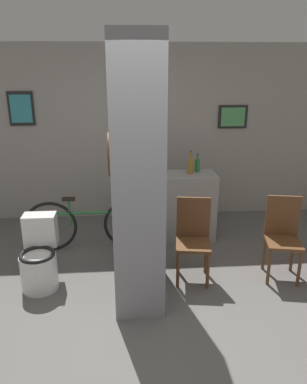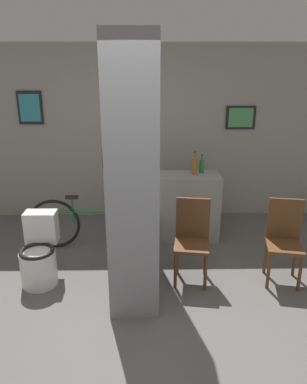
% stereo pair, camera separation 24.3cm
% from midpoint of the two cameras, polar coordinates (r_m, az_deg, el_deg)
% --- Properties ---
extents(ground_plane, '(14.00, 14.00, 0.00)m').
position_cam_midpoint_polar(ground_plane, '(3.81, -0.60, -18.76)').
color(ground_plane, '#5B5956').
extents(wall_back, '(8.00, 0.09, 2.60)m').
position_cam_midpoint_polar(wall_back, '(5.72, -0.85, 8.85)').
color(wall_back, gray).
rests_on(wall_back, ground_plane).
extents(pillar_center, '(0.51, 1.17, 2.60)m').
position_cam_midpoint_polar(pillar_center, '(3.73, -1.11, 2.99)').
color(pillar_center, gray).
rests_on(pillar_center, ground_plane).
extents(counter_shelf, '(1.13, 0.44, 0.92)m').
position_cam_midpoint_polar(counter_shelf, '(5.14, 4.95, -2.26)').
color(counter_shelf, gray).
rests_on(counter_shelf, ground_plane).
extents(toilet, '(0.39, 0.55, 0.76)m').
position_cam_midpoint_polar(toilet, '(4.34, -15.45, -9.32)').
color(toilet, silver).
rests_on(toilet, ground_plane).
extents(chair_near_pillar, '(0.43, 0.43, 0.93)m').
position_cam_midpoint_polar(chair_near_pillar, '(4.19, 7.55, -6.86)').
color(chair_near_pillar, brown).
rests_on(chair_near_pillar, ground_plane).
extents(chair_by_doorway, '(0.44, 0.44, 0.93)m').
position_cam_midpoint_polar(chair_by_doorway, '(4.43, 20.78, -6.56)').
color(chair_by_doorway, brown).
rests_on(chair_by_doorway, ground_plane).
extents(bicycle, '(1.69, 0.42, 0.73)m').
position_cam_midpoint_polar(bicycle, '(4.94, -7.76, -4.66)').
color(bicycle, black).
rests_on(bicycle, ground_plane).
extents(bottle_tall, '(0.07, 0.07, 0.32)m').
position_cam_midpoint_polar(bottle_tall, '(4.98, 7.66, 3.96)').
color(bottle_tall, olive).
rests_on(bottle_tall, counter_shelf).
extents(bottle_short, '(0.06, 0.06, 0.26)m').
position_cam_midpoint_polar(bottle_short, '(5.09, 8.71, 3.96)').
color(bottle_short, '#267233').
rests_on(bottle_short, counter_shelf).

